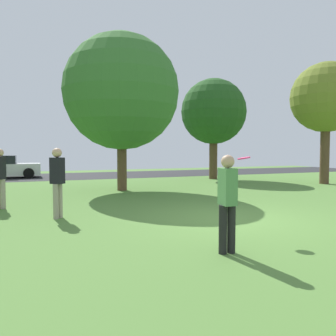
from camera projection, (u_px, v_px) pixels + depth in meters
ground_plane at (233, 220)px, 8.50m from camera, size 44.00×44.00×0.00m
road_strip at (106, 175)px, 23.33m from camera, size 44.00×6.40×0.01m
oak_tree_right at (121, 92)px, 14.39m from camera, size 4.94×4.94×6.70m
birch_tree_lone at (214, 112)px, 20.17m from camera, size 3.90×3.90×6.00m
maple_tree_far at (326, 98)px, 17.22m from camera, size 3.56×3.56×6.22m
person_catcher at (57, 179)px, 8.63m from camera, size 0.39×0.38×1.81m
person_bystander at (227, 199)px, 5.70m from camera, size 0.30×0.34×1.68m
person_walking at (0, 175)px, 10.00m from camera, size 0.33×0.38×1.80m
frisbee_disc at (244, 158)px, 7.09m from camera, size 0.35×0.35×0.07m
parked_car_white at (0, 168)px, 20.87m from camera, size 4.55×2.08×1.40m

